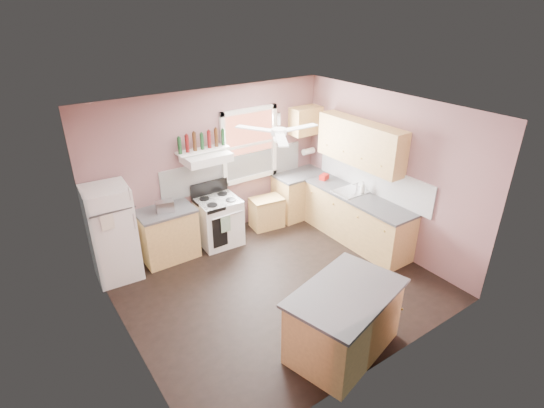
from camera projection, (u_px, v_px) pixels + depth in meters
floor at (278, 284)px, 6.61m from camera, size 4.50×4.50×0.00m
ceiling at (279, 113)px, 5.42m from camera, size 4.50×4.50×0.00m
wall_back at (212, 165)px, 7.51m from camera, size 4.50×0.05×2.70m
wall_right at (387, 173)px, 7.18m from camera, size 0.05×4.00×2.70m
wall_left at (117, 258)px, 4.85m from camera, size 0.05×4.00×2.70m
backsplash_back at (235, 170)px, 7.79m from camera, size 2.90×0.03×0.55m
backsplash_right at (372, 177)px, 7.46m from camera, size 0.03×2.60×0.55m
window_view at (249, 145)px, 7.75m from camera, size 1.00×0.02×1.20m
window_frame at (250, 145)px, 7.73m from camera, size 1.16×0.07×1.36m
refrigerator at (112, 233)px, 6.49m from camera, size 0.70×0.68×1.55m
base_cabinet_left at (168, 235)px, 7.13m from camera, size 0.90×0.60×0.86m
counter_left at (165, 211)px, 6.93m from camera, size 0.92×0.62×0.04m
toaster at (165, 206)px, 6.85m from camera, size 0.31×0.21×0.18m
stove at (219, 221)px, 7.56m from camera, size 0.75×0.68×0.86m
range_hood at (206, 158)px, 7.07m from camera, size 0.78×0.50×0.14m
bottle_shelf at (203, 150)px, 7.11m from camera, size 0.90×0.26×0.03m
cart at (267, 212)px, 8.16m from camera, size 0.65×0.48×0.60m
base_cabinet_corner at (300, 195)px, 8.57m from camera, size 1.00×0.60×0.86m
base_cabinet_right at (356, 219)px, 7.64m from camera, size 0.60×2.20×0.86m
counter_corner at (300, 174)px, 8.37m from camera, size 1.02×0.62×0.04m
counter_right at (358, 197)px, 7.44m from camera, size 0.62×2.22×0.04m
sink at (350, 192)px, 7.58m from camera, size 0.55×0.45×0.03m
faucet at (357, 186)px, 7.63m from camera, size 0.03×0.03×0.14m
upper_cabinet_right at (360, 143)px, 7.26m from camera, size 0.33×1.80×0.76m
upper_cabinet_corner at (306, 121)px, 8.12m from camera, size 0.60×0.33×0.52m
paper_towel at (308, 151)px, 8.49m from camera, size 0.26×0.12×0.12m
island at (344, 322)px, 5.22m from camera, size 1.55×1.19×0.86m
island_top at (346, 293)px, 5.02m from camera, size 1.64×1.29×0.04m
ceiling_fan_hub at (279, 132)px, 5.53m from camera, size 0.20×0.20×0.08m
soap_bottle at (363, 187)px, 7.48m from camera, size 0.11×0.11×0.22m
red_caddy at (324, 177)px, 8.07m from camera, size 0.21×0.17×0.10m
wine_bottles at (202, 141)px, 7.05m from camera, size 0.86×0.06×0.31m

